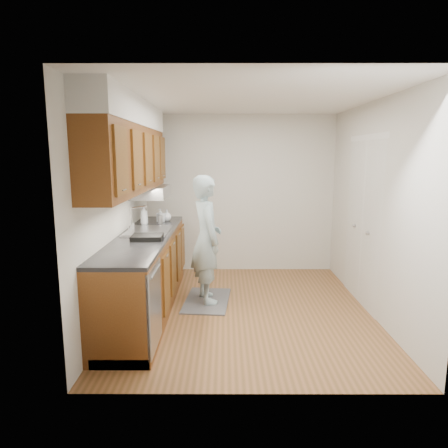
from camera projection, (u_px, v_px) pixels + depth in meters
The scene contains 15 objects.
floor at pixel (245, 310), 4.90m from camera, with size 3.50×3.50×0.00m, color brown.
ceiling at pixel (247, 98), 4.47m from camera, with size 3.50×3.50×0.00m, color white.
wall_left at pixel (118, 209), 4.68m from camera, with size 0.02×3.50×2.50m, color beige.
wall_right at pixel (373, 209), 4.68m from camera, with size 0.02×3.50×2.50m, color beige.
wall_back at pixel (240, 194), 6.40m from camera, with size 3.00×0.02×2.50m, color beige.
counter at pixel (146, 271), 4.81m from camera, with size 0.64×2.80×1.30m.
upper_cabinets at pixel (131, 148), 4.61m from camera, with size 0.47×2.80×1.21m.
closet_door at pixel (363, 223), 5.01m from camera, with size 0.02×1.22×2.05m, color white.
floor_mat at pixel (207, 300), 5.18m from camera, with size 0.55×0.93×0.02m, color slate.
person at pixel (206, 231), 5.02m from camera, with size 0.65×0.43×1.83m, color #9AB4BC.
soap_bottle_a at pixel (144, 215), 5.39m from camera, with size 0.10×0.10×0.27m, color white.
soap_bottle_b at pixel (161, 215), 5.61m from camera, with size 0.08×0.09×0.19m, color white.
soap_bottle_c at pixel (167, 215), 5.70m from camera, with size 0.13×0.13×0.16m, color white.
steel_can at pixel (160, 220), 5.46m from camera, with size 0.06×0.06×0.12m, color #A5A5AA.
dish_rack at pixel (147, 237), 4.46m from camera, with size 0.34×0.29×0.05m, color black.
Camera 1 is at (-0.25, -4.64, 1.88)m, focal length 32.00 mm.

